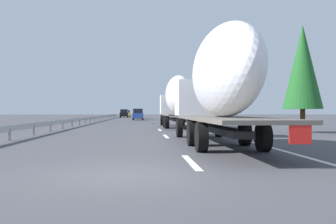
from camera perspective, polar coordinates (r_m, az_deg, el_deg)
The scene contains 19 objects.
ground_plane at distance 48.37m, azimuth -4.53°, elevation -1.60°, with size 260.00×260.00×0.00m, color #424247.
lane_stripe_0 at distance 10.54m, azimuth 3.52°, elevation -7.62°, with size 3.20×0.20×0.01m, color white.
lane_stripe_1 at distance 21.25m, azimuth -0.31°, elevation -3.73°, with size 3.20×0.20×0.01m, color white.
lane_stripe_2 at distance 28.69m, azimuth -1.28°, elevation -2.74°, with size 3.20×0.20×0.01m, color white.
lane_stripe_3 at distance 43.33m, azimuth -2.20°, elevation -1.79°, with size 3.20×0.20×0.01m, color white.
lane_stripe_4 at distance 42.75m, azimuth -2.18°, elevation -1.81°, with size 3.20×0.20×0.01m, color white.
lane_stripe_5 at distance 60.61m, azimuth -2.72°, elevation -1.26°, with size 3.20×0.20×0.01m, color white.
edge_line_right at distance 53.61m, azimuth 1.41°, elevation -1.43°, with size 110.00×0.20×0.01m, color white.
truck_lead at distance 33.59m, azimuth 1.40°, elevation 1.99°, with size 14.28×2.55×4.53m.
truck_trailing at distance 15.65m, azimuth 7.70°, elevation 4.56°, with size 14.39×2.55×4.69m.
car_blue_sedan at distance 62.01m, azimuth -4.59°, elevation -0.36°, with size 4.63×1.77×1.88m.
car_black_suv at distance 85.29m, azimuth -6.71°, elevation -0.23°, with size 4.45×1.84×1.91m.
car_yellow_coupe at distance 100.08m, azimuth -6.29°, elevation -0.22°, with size 4.78×1.80×1.76m.
car_white_van at distance 72.73m, azimuth -4.59°, elevation -0.28°, with size 4.34×1.77×1.91m.
road_sign at distance 57.72m, azimuth 2.22°, elevation 1.04°, with size 0.10×0.90×3.46m.
tree_0 at distance 90.46m, azimuth 2.51°, elevation 1.60°, with size 2.86×2.86×6.07m.
tree_1 at distance 26.58m, azimuth 19.86°, elevation 6.49°, with size 2.60×2.60×7.21m.
tree_2 at distance 86.66m, azimuth 3.62°, elevation 2.15°, with size 2.90×2.90×7.16m.
guardrail_median at distance 51.76m, azimuth -11.15°, elevation -0.85°, with size 94.00×0.10×0.76m.
Camera 1 is at (-8.35, -0.43, 1.41)m, focal length 39.94 mm.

